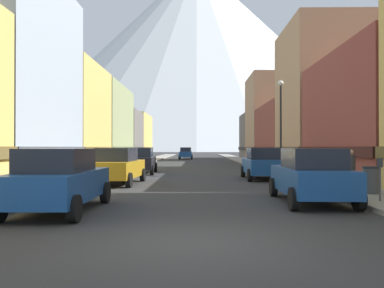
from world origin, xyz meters
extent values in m
plane|color=#2E2E2E|center=(0.00, 0.00, 0.00)|extent=(400.00, 400.00, 0.00)
cube|color=gray|center=(-6.25, 35.00, 0.07)|extent=(2.50, 100.00, 0.15)
cube|color=gray|center=(6.25, 35.00, 0.07)|extent=(2.50, 100.00, 0.15)
cube|color=#D8B259|center=(-10.66, 22.70, 4.12)|extent=(6.33, 8.60, 8.24)
cube|color=brown|center=(-10.66, 22.70, 1.60)|extent=(6.63, 8.60, 0.50)
cube|color=#8C9966|center=(-11.12, 33.17, 4.10)|extent=(7.24, 11.78, 8.21)
cube|color=#3F442D|center=(-11.12, 33.17, 1.60)|extent=(7.54, 11.78, 0.50)
cube|color=#66605B|center=(-12.23, 43.59, 3.31)|extent=(9.46, 8.42, 6.61)
cube|color=#2D2B29|center=(-12.23, 43.59, 1.60)|extent=(9.76, 8.42, 0.50)
cube|color=#D8B259|center=(-11.59, 53.24, 3.46)|extent=(8.18, 10.69, 6.92)
cube|color=brown|center=(-11.59, 53.24, 1.60)|extent=(8.48, 10.69, 0.50)
cube|color=tan|center=(12.13, 25.11, 5.96)|extent=(9.26, 9.04, 11.91)
cube|color=brown|center=(12.13, 25.11, 1.60)|extent=(9.56, 9.04, 0.50)
cube|color=brown|center=(10.59, 36.29, 3.28)|extent=(6.19, 12.92, 6.57)
cube|color=#3B1B16|center=(10.59, 36.29, 1.60)|extent=(6.49, 12.92, 0.50)
cube|color=tan|center=(11.80, 47.74, 5.91)|extent=(8.59, 9.67, 11.83)
cube|color=brown|center=(11.80, 47.74, 1.60)|extent=(8.89, 9.67, 0.50)
cube|color=#66605B|center=(10.92, 56.85, 3.60)|extent=(6.84, 8.01, 7.19)
cube|color=#2D2B29|center=(10.92, 56.85, 1.60)|extent=(7.14, 8.01, 0.50)
cube|color=#19478C|center=(-3.80, 3.49, 0.74)|extent=(1.88, 4.42, 0.80)
cube|color=#1E232D|center=(-3.80, 3.24, 1.46)|extent=(1.62, 2.22, 0.64)
cylinder|color=black|center=(-4.74, 5.13, 0.34)|extent=(0.23, 0.68, 0.68)
cylinder|color=black|center=(-2.90, 5.15, 0.34)|extent=(0.23, 0.68, 0.68)
cylinder|color=black|center=(-2.86, 1.85, 0.34)|extent=(0.23, 0.68, 0.68)
cube|color=#B28419|center=(-3.80, 11.65, 0.74)|extent=(2.06, 4.49, 0.80)
cube|color=#1E232D|center=(-3.81, 11.40, 1.46)|extent=(1.71, 2.28, 0.64)
cylinder|color=black|center=(-4.64, 13.34, 0.34)|extent=(0.25, 0.69, 0.68)
cylinder|color=black|center=(-2.80, 13.25, 0.34)|extent=(0.25, 0.69, 0.68)
cylinder|color=black|center=(-4.80, 10.05, 0.34)|extent=(0.25, 0.69, 0.68)
cylinder|color=black|center=(-2.96, 9.95, 0.34)|extent=(0.25, 0.69, 0.68)
cube|color=black|center=(-3.80, 19.24, 0.74)|extent=(2.01, 4.47, 0.80)
cube|color=#1E232D|center=(-3.79, 18.99, 1.46)|extent=(1.68, 2.26, 0.64)
cylinder|color=black|center=(-4.78, 20.86, 0.34)|extent=(0.25, 0.69, 0.68)
cylinder|color=black|center=(-2.94, 20.93, 0.34)|extent=(0.25, 0.69, 0.68)
cylinder|color=black|center=(-4.66, 17.56, 0.34)|extent=(0.25, 0.69, 0.68)
cylinder|color=black|center=(-2.82, 17.63, 0.34)|extent=(0.25, 0.69, 0.68)
cube|color=#19478C|center=(3.80, 5.28, 0.74)|extent=(1.94, 4.44, 0.80)
cube|color=#1E232D|center=(3.79, 5.04, 1.46)|extent=(1.65, 2.23, 0.64)
cylinder|color=black|center=(2.92, 6.95, 0.34)|extent=(0.23, 0.68, 0.68)
cylinder|color=black|center=(4.76, 6.91, 0.34)|extent=(0.23, 0.68, 0.68)
cylinder|color=black|center=(2.84, 3.66, 0.34)|extent=(0.23, 0.68, 0.68)
cylinder|color=black|center=(4.68, 3.62, 0.34)|extent=(0.23, 0.68, 0.68)
cube|color=#19478C|center=(3.80, 14.65, 0.74)|extent=(1.88, 4.41, 0.80)
cube|color=#1E232D|center=(3.80, 14.40, 1.46)|extent=(1.62, 2.21, 0.64)
cylinder|color=black|center=(2.89, 16.31, 0.34)|extent=(0.23, 0.68, 0.68)
cylinder|color=black|center=(4.73, 16.29, 0.34)|extent=(0.23, 0.68, 0.68)
cylinder|color=black|center=(2.87, 13.01, 0.34)|extent=(0.23, 0.68, 0.68)
cylinder|color=black|center=(4.71, 12.99, 0.34)|extent=(0.23, 0.68, 0.68)
cube|color=#19478C|center=(-1.60, 51.25, 0.74)|extent=(1.84, 4.40, 0.80)
cube|color=#1E232D|center=(-1.60, 51.50, 1.46)|extent=(1.60, 2.20, 0.64)
cylinder|color=black|center=(-0.68, 49.60, 0.34)|extent=(0.22, 0.68, 0.68)
cylinder|color=black|center=(-2.52, 49.60, 0.34)|extent=(0.22, 0.68, 0.68)
cylinder|color=black|center=(-0.68, 52.90, 0.34)|extent=(0.22, 0.68, 0.68)
cylinder|color=black|center=(-2.52, 52.90, 0.34)|extent=(0.22, 0.68, 0.68)
cylinder|color=#595960|center=(5.75, 4.62, 0.68)|extent=(0.06, 0.06, 1.05)
cube|color=#33383F|center=(5.75, 4.62, 1.34)|extent=(0.14, 0.10, 0.28)
cylinder|color=#4C5156|center=(6.35, 6.61, 0.60)|extent=(0.56, 0.56, 0.90)
cylinder|color=#2D2D33|center=(6.35, 6.61, 1.09)|extent=(0.59, 0.59, 0.08)
cylinder|color=gray|center=(7.00, 15.46, 0.36)|extent=(0.41, 0.41, 0.41)
sphere|color=#308326|center=(7.00, 15.46, 0.77)|extent=(0.52, 0.52, 0.52)
cylinder|color=#333338|center=(6.25, 8.19, 0.83)|extent=(0.36, 0.36, 1.36)
sphere|color=tan|center=(6.25, 8.19, 1.62)|extent=(0.22, 0.22, 0.22)
cylinder|color=maroon|center=(-6.25, 25.36, 0.84)|extent=(0.36, 0.36, 1.38)
sphere|color=tan|center=(-6.25, 25.36, 1.64)|extent=(0.22, 0.22, 0.22)
cylinder|color=black|center=(5.35, 16.99, 2.90)|extent=(0.12, 0.12, 5.50)
sphere|color=white|center=(5.35, 16.99, 5.83)|extent=(0.36, 0.36, 0.36)
cone|color=silver|center=(-0.06, 260.00, 64.76)|extent=(250.45, 250.45, 129.52)
camera|label=1|loc=(0.09, -7.49, 1.82)|focal=36.45mm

